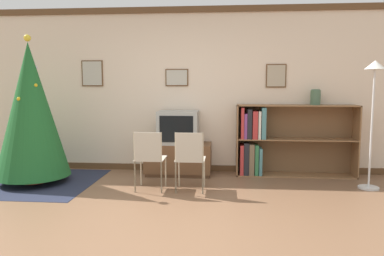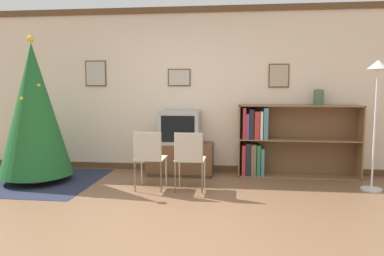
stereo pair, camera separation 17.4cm
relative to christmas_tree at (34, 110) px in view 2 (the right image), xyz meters
The scene contains 11 objects.
ground_plane 2.80m from the christmas_tree, 35.88° to the right, with size 24.00×24.00×0.00m, color brown.
wall_back 2.35m from the christmas_tree, 26.19° to the left, with size 8.36×0.11×2.70m.
area_rug 1.07m from the christmas_tree, ahead, with size 1.79×1.78×0.01m.
christmas_tree is the anchor object (origin of this frame).
tv_console 2.33m from the christmas_tree, 18.77° to the left, with size 1.05×0.52×0.51m.
television 2.20m from the christmas_tree, 18.71° to the left, with size 0.63×0.51×0.52m.
folding_chair_left 1.91m from the christmas_tree, ahead, with size 0.40×0.40×0.82m.
folding_chair_right 2.44m from the christmas_tree, ahead, with size 0.40×0.40×0.82m.
bookshelf 3.71m from the christmas_tree, 12.55° to the left, with size 1.87×0.36×1.13m.
vase 4.31m from the christmas_tree, 11.20° to the left, with size 0.16×0.16×0.24m.
standing_lamp 4.83m from the christmas_tree, ahead, with size 0.28×0.28×1.77m.
Camera 2 is at (0.89, -3.65, 1.44)m, focal length 35.00 mm.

